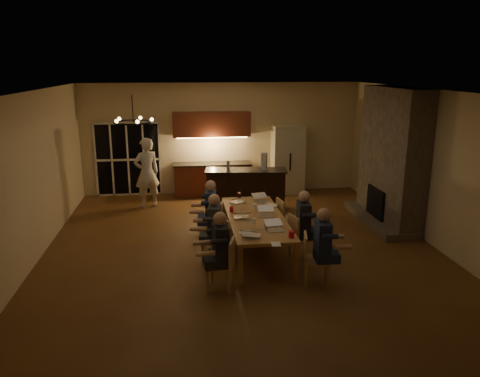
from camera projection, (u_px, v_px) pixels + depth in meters
name	position (u px, v px, depth m)	size (l,w,h in m)	color
floor	(241.00, 248.00, 9.70)	(9.00, 9.00, 0.00)	brown
back_wall	(222.00, 139.00, 13.63)	(8.00, 0.04, 3.20)	beige
left_wall	(30.00, 179.00, 8.80)	(0.04, 9.00, 3.20)	beige
right_wall	(432.00, 167.00, 9.78)	(0.04, 9.00, 3.20)	beige
ceiling	(242.00, 90.00, 8.88)	(8.00, 9.00, 0.04)	white
french_doors	(128.00, 160.00, 13.39)	(1.86, 0.08, 2.10)	black
fireplace	(392.00, 157.00, 10.90)	(0.58, 2.50, 3.20)	#62564D
kitchenette	(212.00, 154.00, 13.39)	(2.24, 0.68, 2.40)	brown
refrigerator	(288.00, 160.00, 13.66)	(0.90, 0.68, 2.00)	beige
dining_table	(256.00, 234.00, 9.41)	(1.10, 2.93, 0.75)	#C2814D
bar_island	(246.00, 190.00, 12.12)	(2.08, 0.68, 1.08)	black
chair_left_near	(220.00, 265.00, 7.82)	(0.44, 0.44, 0.89)	tan
chair_left_mid	(215.00, 242.00, 8.79)	(0.44, 0.44, 0.89)	tan
chair_left_far	(211.00, 224.00, 9.82)	(0.44, 0.44, 0.89)	tan
chair_right_near	(317.00, 259.00, 8.03)	(0.44, 0.44, 0.89)	tan
chair_right_mid	(302.00, 237.00, 9.08)	(0.44, 0.44, 0.89)	tan
chair_right_far	(289.00, 219.00, 10.15)	(0.44, 0.44, 0.89)	tan
person_left_near	(220.00, 252.00, 7.72)	(0.60, 0.60, 1.38)	#22242C
person_right_near	(322.00, 247.00, 7.92)	(0.60, 0.60, 1.38)	navy
person_left_mid	(215.00, 229.00, 8.77)	(0.60, 0.60, 1.38)	#3B4145
person_right_mid	(303.00, 226.00, 8.98)	(0.60, 0.60, 1.38)	#22242C
person_left_far	(211.00, 212.00, 9.78)	(0.60, 0.60, 1.38)	navy
standing_person	(147.00, 173.00, 12.29)	(0.68, 0.45, 1.86)	silver
chandelier	(133.00, 122.00, 7.82)	(0.65, 0.65, 0.03)	black
laptop_a	(252.00, 230.00, 8.24)	(0.32, 0.28, 0.23)	silver
laptop_b	(275.00, 225.00, 8.49)	(0.32, 0.28, 0.23)	silver
laptop_c	(241.00, 212.00, 9.23)	(0.32, 0.28, 0.23)	silver
laptop_d	(266.00, 211.00, 9.33)	(0.32, 0.28, 0.23)	silver
laptop_e	(237.00, 198.00, 10.24)	(0.32, 0.28, 0.23)	silver
laptop_f	(261.00, 197.00, 10.27)	(0.32, 0.28, 0.23)	silver
mug_front	(254.00, 221.00, 8.90)	(0.07, 0.07, 0.10)	white
mug_mid	(255.00, 206.00, 9.82)	(0.09, 0.09, 0.10)	white
mug_back	(233.00, 204.00, 9.96)	(0.08, 0.08, 0.10)	white
redcup_near	(291.00, 234.00, 8.17)	(0.10, 0.10, 0.12)	red
redcup_mid	(232.00, 209.00, 9.60)	(0.08, 0.08, 0.12)	red
can_silver	(266.00, 226.00, 8.61)	(0.06, 0.06, 0.12)	#B2B2B7
can_cola	(239.00, 195.00, 10.63)	(0.07, 0.07, 0.12)	#3F0F0C
plate_near	(276.00, 225.00, 8.82)	(0.25, 0.25, 0.02)	white
plate_left	(246.00, 233.00, 8.39)	(0.25, 0.25, 0.02)	white
plate_far	(271.00, 205.00, 10.03)	(0.28, 0.28, 0.02)	white
notepad	(276.00, 244.00, 7.86)	(0.16, 0.22, 0.01)	white
bar_bottle	(228.00, 165.00, 11.94)	(0.08, 0.08, 0.24)	#99999E
bar_blender	(264.00, 161.00, 11.91)	(0.14, 0.14, 0.43)	silver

